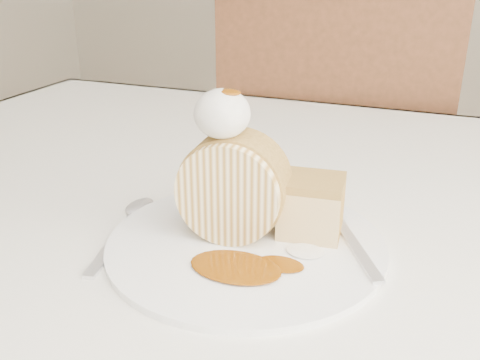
% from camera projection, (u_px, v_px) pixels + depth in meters
% --- Properties ---
extents(table, '(1.40, 0.90, 0.75)m').
position_uv_depth(table, '(317.00, 269.00, 0.65)').
color(table, silver).
rests_on(table, ground).
extents(chair_far, '(0.49, 0.49, 1.00)m').
position_uv_depth(chair_far, '(334.00, 164.00, 1.23)').
color(chair_far, brown).
rests_on(chair_far, ground).
extents(plate, '(0.30, 0.30, 0.01)m').
position_uv_depth(plate, '(246.00, 243.00, 0.52)').
color(plate, white).
rests_on(plate, table).
extents(roulade_slice, '(0.11, 0.06, 0.10)m').
position_uv_depth(roulade_slice, '(233.00, 187.00, 0.51)').
color(roulade_slice, '#FFE9B1').
rests_on(roulade_slice, plate).
extents(cake_chunk, '(0.07, 0.06, 0.05)m').
position_uv_depth(cake_chunk, '(311.00, 209.00, 0.53)').
color(cake_chunk, '#AA8340').
rests_on(cake_chunk, plate).
extents(whipped_cream, '(0.05, 0.05, 0.05)m').
position_uv_depth(whipped_cream, '(222.00, 114.00, 0.49)').
color(whipped_cream, white).
rests_on(whipped_cream, roulade_slice).
extents(caramel_drizzle, '(0.03, 0.02, 0.01)m').
position_uv_depth(caramel_drizzle, '(227.00, 86.00, 0.48)').
color(caramel_drizzle, '#6E3504').
rests_on(caramel_drizzle, whipped_cream).
extents(caramel_pool, '(0.09, 0.06, 0.00)m').
position_uv_depth(caramel_pool, '(235.00, 267.00, 0.47)').
color(caramel_pool, '#6E3504').
rests_on(caramel_pool, plate).
extents(fork, '(0.10, 0.15, 0.00)m').
position_uv_depth(fork, '(356.00, 249.00, 0.50)').
color(fork, silver).
rests_on(fork, plate).
extents(spoon, '(0.06, 0.15, 0.00)m').
position_uv_depth(spoon, '(113.00, 243.00, 0.53)').
color(spoon, silver).
rests_on(spoon, table).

